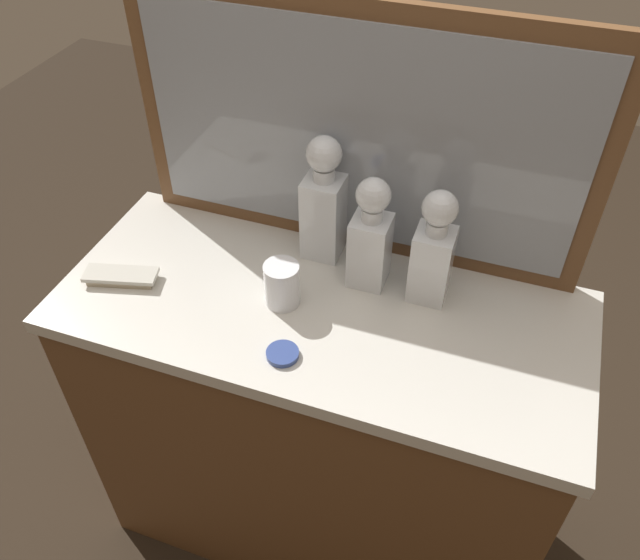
{
  "coord_description": "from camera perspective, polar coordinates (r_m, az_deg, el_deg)",
  "views": [
    {
      "loc": [
        0.34,
        -0.95,
        1.95
      ],
      "look_at": [
        0.0,
        0.0,
        1.02
      ],
      "focal_mm": 36.12,
      "sensor_mm": 36.0,
      "label": 1
    }
  ],
  "objects": [
    {
      "name": "crystal_decanter_front",
      "position": [
        1.41,
        9.94,
        2.06
      ],
      "size": [
        0.08,
        0.08,
        0.28
      ],
      "color": "white",
      "rests_on": "dresser"
    },
    {
      "name": "dresser_mirror",
      "position": [
        1.44,
        3.33,
        12.57
      ],
      "size": [
        1.06,
        0.03,
        0.59
      ],
      "color": "brown",
      "rests_on": "dresser"
    },
    {
      "name": "silver_brush_right",
      "position": [
        1.55,
        -17.21,
        0.29
      ],
      "size": [
        0.18,
        0.1,
        0.02
      ],
      "color": "#B7A88C",
      "rests_on": "dresser"
    },
    {
      "name": "crystal_tumbler_rear",
      "position": [
        1.41,
        -3.38,
        -0.51
      ],
      "size": [
        0.08,
        0.08,
        0.1
      ],
      "color": "white",
      "rests_on": "dresser"
    },
    {
      "name": "ground_plane",
      "position": [
        2.2,
        0.0,
        -19.99
      ],
      "size": [
        6.0,
        6.0,
        0.0
      ],
      "primitive_type": "plane",
      "color": "#2D2319"
    },
    {
      "name": "dresser",
      "position": [
        1.79,
        0.0,
        -13.03
      ],
      "size": [
        1.19,
        0.52,
        0.94
      ],
      "color": "brown",
      "rests_on": "ground_plane"
    },
    {
      "name": "crystal_decanter_far_right",
      "position": [
        1.43,
        4.47,
        3.32
      ],
      "size": [
        0.08,
        0.08,
        0.28
      ],
      "color": "white",
      "rests_on": "dresser"
    },
    {
      "name": "crystal_decanter_left",
      "position": [
        1.5,
        0.33,
        6.31
      ],
      "size": [
        0.09,
        0.09,
        0.31
      ],
      "color": "white",
      "rests_on": "dresser"
    },
    {
      "name": "porcelain_dish",
      "position": [
        1.33,
        -3.34,
        -6.54
      ],
      "size": [
        0.07,
        0.07,
        0.01
      ],
      "color": "#33478C",
      "rests_on": "dresser"
    }
  ]
}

